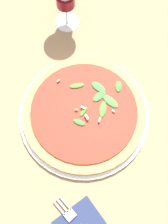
{
  "coord_description": "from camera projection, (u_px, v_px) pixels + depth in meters",
  "views": [
    {
      "loc": [
        -0.19,
        0.23,
        0.75
      ],
      "look_at": [
        -0.01,
        0.03,
        0.03
      ],
      "focal_mm": 50.0,
      "sensor_mm": 36.0,
      "label": 1
    }
  ],
  "objects": [
    {
      "name": "pizza_arugula_main",
      "position": [
        84.0,
        114.0,
        0.78
      ],
      "size": [
        0.33,
        0.33,
        0.05
      ],
      "color": "white",
      "rests_on": "ground_plane"
    },
    {
      "name": "ground_plane",
      "position": [
        88.0,
        103.0,
        0.81
      ],
      "size": [
        6.0,
        6.0,
        0.0
      ],
      "primitive_type": "plane",
      "color": "#9E7A56"
    }
  ]
}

